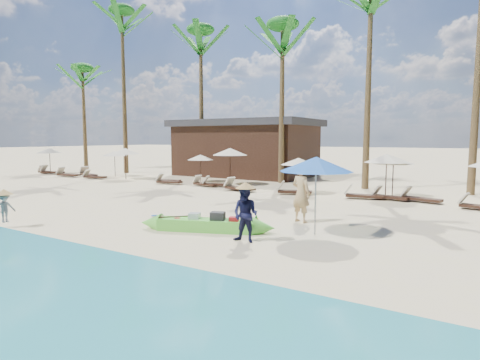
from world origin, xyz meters
The scene contains 36 objects.
ground centered at (0.00, 0.00, 0.00)m, with size 240.00×240.00×0.00m, color beige.
wet_sand_strip centered at (0.00, -5.00, 0.00)m, with size 240.00×4.50×0.01m, color tan.
green_canoe centered at (0.64, 0.61, 0.21)m, with size 4.69×2.01×0.62m.
tourist centered at (2.64, 3.44, 1.01)m, with size 0.73×0.48×2.01m, color tan.
vendor_green centered at (2.39, 0.11, 0.79)m, with size 0.77×0.60×1.59m, color #141537.
vendor_yellow centered at (-5.23, -2.45, 0.67)m, with size 0.63×0.36×0.97m, color gray.
blue_umbrella centered at (3.72, 2.00, 2.14)m, with size 2.20×2.20×2.37m.
resort_parasol_0 centered at (-22.61, 10.47, 1.89)m, with size 2.03×2.03×2.09m.
lounger_0_left centered at (-21.94, 10.09, 0.22)m, with size 2.04×1.17×0.66m.
lounger_0_right centered at (-22.60, 10.16, 0.21)m, with size 1.89×0.76×0.62m.
resort_parasol_1 centered at (-16.03, 11.52, 1.75)m, with size 1.88×1.88×1.94m.
lounger_1_left centered at (-18.84, 9.38, 0.22)m, with size 2.00×0.85×0.66m.
lounger_1_right centered at (-17.49, 10.19, 0.23)m, with size 2.09×1.13×0.68m.
resort_parasol_2 centered at (-13.81, 10.56, 1.99)m, with size 2.14×2.14×2.20m.
lounger_2_left centered at (-15.87, 9.42, 0.20)m, with size 1.80×0.93×0.58m.
resort_parasol_3 centered at (-8.15, 11.89, 1.64)m, with size 1.77×1.77×1.82m.
lounger_3_left centered at (-9.77, 10.41, 0.18)m, with size 1.69×1.01×0.55m.
lounger_3_right centered at (-9.15, 9.75, 0.19)m, with size 1.77×0.88×0.58m.
resort_parasol_4 centered at (-5.58, 11.57, 2.07)m, with size 2.23×2.23×2.30m.
lounger_4_left centered at (-6.47, 10.04, 0.19)m, with size 1.74×0.67×0.58m.
lounger_4_right centered at (-5.74, 10.17, 0.19)m, with size 1.79×1.06×0.58m.
resort_parasol_5 centered at (-0.29, 9.97, 1.71)m, with size 1.84×1.84×1.89m.
lounger_5_left centered at (-3.59, 9.30, 0.22)m, with size 1.99×0.94×0.65m.
resort_parasol_6 centered at (3.99, 10.63, 1.95)m, with size 2.10×2.10×2.17m.
lounger_6_left centered at (-0.44, 9.59, 0.21)m, with size 1.89×1.07×0.61m.
lounger_6_right centered at (3.04, 9.95, 0.21)m, with size 1.90×0.89×0.62m.
resort_parasol_7 centered at (4.14, 11.50, 1.83)m, with size 1.98×1.98×2.03m.
lounger_7_left centered at (4.21, 10.29, 0.19)m, with size 1.77×0.84×0.58m.
lounger_7_right centered at (5.53, 10.36, 0.20)m, with size 1.85×0.95×0.60m.
lounger_8_left centered at (7.91, 9.41, 0.20)m, with size 1.79×0.89×0.58m.
palm_0 centered at (-24.62, 15.48, 8.11)m, with size 2.08×2.08×9.90m.
palm_1 centered at (-17.59, 14.06, 10.82)m, with size 2.08×2.08×13.60m.
palm_2 centered at (-10.45, 15.08, 9.18)m, with size 2.08×2.08×11.33m.
palm_3 centered at (-3.36, 14.27, 8.58)m, with size 2.08×2.08×10.52m.
palm_4 centered at (2.15, 14.01, 9.45)m, with size 2.08×2.08×11.70m.
pavilion_west centered at (-8.00, 17.50, 2.19)m, with size 10.80×6.60×4.30m.
Camera 1 is at (8.06, -9.39, 2.92)m, focal length 30.00 mm.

